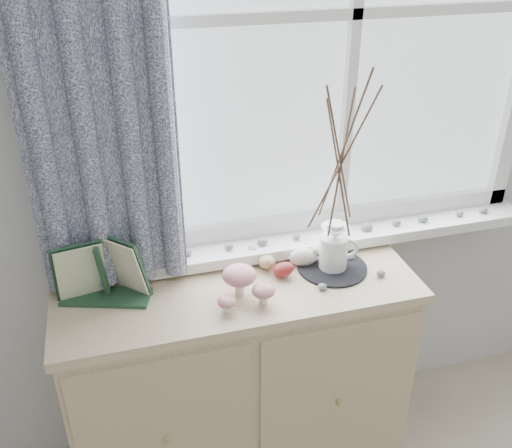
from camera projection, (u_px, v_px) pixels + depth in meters
name	position (u px, v px, depth m)	size (l,w,h in m)	color
sideboard	(240.00, 380.00, 2.09)	(1.20, 0.45, 0.85)	beige
botanical_book	(103.00, 275.00, 1.74)	(0.32, 0.13, 0.22)	#1D3C27
toadstool_cluster	(243.00, 282.00, 1.79)	(0.19, 0.16, 0.10)	white
wooden_eggs	(267.00, 261.00, 1.95)	(0.14, 0.18, 0.07)	tan
songbird_figurine	(303.00, 256.00, 1.97)	(0.14, 0.06, 0.07)	white
crocheted_doily	(332.00, 267.00, 1.97)	(0.24, 0.24, 0.01)	black
twig_pitcher	(341.00, 156.00, 1.76)	(0.32, 0.32, 0.72)	white
sideboard_pebbles	(330.00, 267.00, 1.96)	(0.33, 0.23, 0.02)	gray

